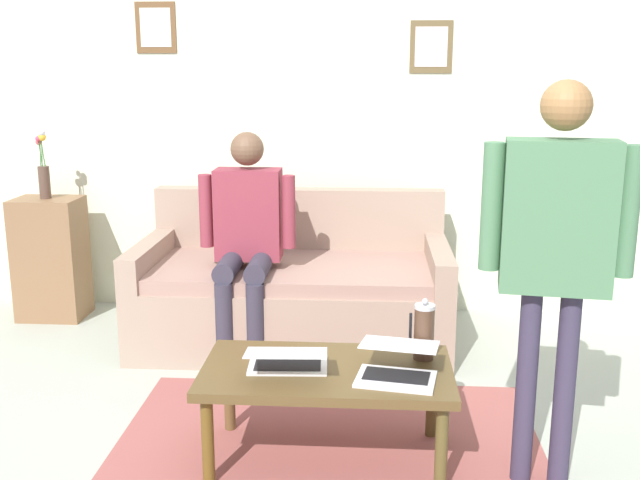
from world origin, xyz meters
name	(u,v)px	position (x,y,z in m)	size (l,w,h in m)	color
ground_plane	(295,470)	(0.00, 0.00, 0.00)	(7.68, 7.68, 0.00)	#A8B0A2
area_rug	(325,469)	(-0.12, 0.00, 0.00)	(1.88, 1.75, 0.01)	#9C534E
back_wall	(327,111)	(0.00, -2.20, 1.35)	(7.04, 0.11, 2.70)	silver
couch	(294,292)	(0.16, -1.51, 0.30)	(1.84, 0.95, 0.88)	gray
coffee_table	(327,378)	(-0.12, -0.10, 0.37)	(1.04, 0.58, 0.41)	brown
laptop_left	(397,367)	(-0.41, -0.03, 0.46)	(0.36, 0.36, 0.13)	silver
laptop_center	(287,361)	(0.04, -0.06, 0.46)	(0.34, 0.33, 0.13)	silver
french_press	(424,331)	(-0.53, -0.23, 0.54)	(0.11, 0.09, 0.27)	#4C3323
side_shelf	(51,258)	(1.80, -1.83, 0.40)	(0.42, 0.32, 0.80)	brown
flower_vase	(44,171)	(1.80, -1.83, 0.98)	(0.08, 0.08, 0.45)	brown
person_standing	(557,236)	(-0.99, 0.02, 1.02)	(0.57, 0.23, 1.59)	#383249
person_seated	(247,231)	(0.40, -1.28, 0.73)	(0.55, 0.51, 1.28)	#363241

